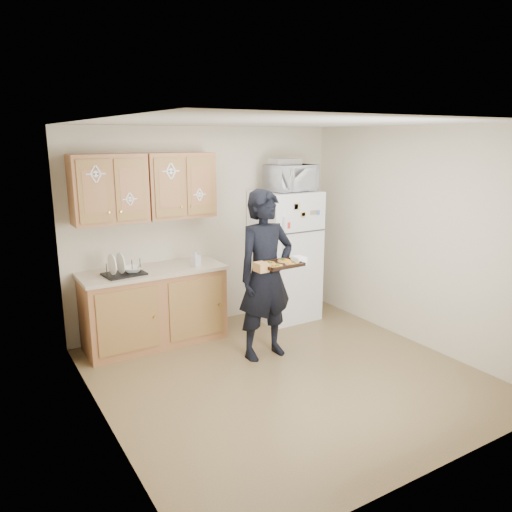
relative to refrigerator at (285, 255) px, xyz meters
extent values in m
plane|color=brown|center=(-0.95, -1.43, -0.85)|extent=(3.60, 3.60, 0.00)
plane|color=silver|center=(-0.95, -1.43, 1.65)|extent=(3.60, 3.60, 0.00)
cube|color=beige|center=(-0.95, 0.37, 0.40)|extent=(3.60, 0.04, 2.50)
cube|color=beige|center=(-0.95, -3.23, 0.40)|extent=(3.60, 0.04, 2.50)
cube|color=beige|center=(-2.75, -1.43, 0.40)|extent=(0.04, 3.60, 2.50)
cube|color=beige|center=(0.85, -1.43, 0.40)|extent=(0.04, 3.60, 2.50)
cube|color=white|center=(0.00, 0.00, 0.00)|extent=(0.75, 0.70, 1.70)
cube|color=#9A6335|center=(-1.80, 0.05, -0.42)|extent=(1.60, 0.60, 0.86)
cube|color=beige|center=(-1.80, 0.05, 0.03)|extent=(1.64, 0.64, 0.04)
cube|color=#9A6335|center=(-2.20, 0.18, 0.98)|extent=(0.80, 0.33, 0.75)
cube|color=#9A6335|center=(-1.38, 0.18, 0.98)|extent=(0.80, 0.33, 0.75)
cube|color=#D6C34B|center=(0.52, 0.24, -0.69)|extent=(0.20, 0.07, 0.32)
imported|color=black|center=(-0.87, -0.91, 0.07)|extent=(0.69, 0.47, 1.85)
cube|color=black|center=(-0.88, -1.21, 0.26)|extent=(0.42, 0.32, 0.04)
cylinder|color=orange|center=(-0.98, -1.28, 0.28)|extent=(0.14, 0.14, 0.02)
cylinder|color=orange|center=(-0.78, -1.27, 0.28)|extent=(0.14, 0.14, 0.02)
cylinder|color=orange|center=(-0.98, -1.14, 0.28)|extent=(0.14, 0.14, 0.02)
cylinder|color=orange|center=(-0.79, -1.14, 0.28)|extent=(0.14, 0.14, 0.02)
imported|color=white|center=(0.04, -0.05, 1.02)|extent=(0.64, 0.47, 0.33)
cube|color=silver|center=(-0.03, -0.02, 1.22)|extent=(0.37, 0.26, 0.08)
cube|color=black|center=(-2.15, -0.01, 0.14)|extent=(0.46, 0.36, 0.17)
imported|color=white|center=(-2.05, -0.01, 0.10)|extent=(0.26, 0.26, 0.05)
imported|color=white|center=(-1.32, -0.08, 0.15)|extent=(0.12, 0.12, 0.20)
camera|label=1|loc=(-3.63, -5.28, 1.53)|focal=35.00mm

